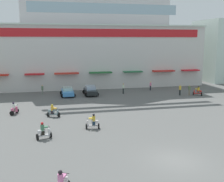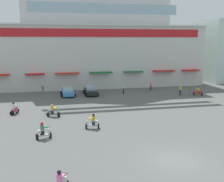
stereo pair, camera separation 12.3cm
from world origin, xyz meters
name	(u,v)px [view 1 (the left image)]	position (x,y,z in m)	size (l,w,h in m)	color
ground_plane	(127,114)	(0.00, 13.00, 0.00)	(128.00, 128.00, 0.00)	#5E5F5D
colonial_building	(95,36)	(0.00, 36.03, 9.25)	(39.52, 16.56, 21.06)	silver
parked_car_0	(68,91)	(-6.05, 25.27, 0.72)	(2.30, 4.00, 1.41)	#4189CE
parked_car_1	(90,90)	(-2.48, 25.31, 0.73)	(2.27, 4.24, 1.45)	black
scooter_rider_0	(198,92)	(13.91, 21.33, 0.61)	(1.50, 1.11, 1.49)	black
scooter_rider_1	(93,123)	(-4.71, 8.49, 0.63)	(1.41, 0.73, 1.51)	black
scooter_rider_2	(53,112)	(-8.42, 13.70, 0.59)	(1.48, 0.96, 1.45)	black
scooter_rider_3	(14,109)	(-12.85, 15.89, 0.60)	(0.97, 1.48, 1.47)	black
scooter_rider_5	(44,132)	(-9.34, 6.66, 0.63)	(1.40, 0.87, 1.53)	black
pedestrian_0	(123,88)	(2.86, 25.19, 0.97)	(0.47, 0.47, 1.68)	#212727
pedestrian_1	(42,89)	(-9.88, 27.29, 0.89)	(0.45, 0.45, 1.57)	slate
pedestrian_2	(189,90)	(12.60, 21.59, 0.93)	(0.47, 0.47, 1.65)	#786C56
pedestrian_3	(180,89)	(11.18, 21.93, 0.97)	(0.49, 0.49, 1.71)	black
pedestrian_4	(150,85)	(8.21, 27.07, 0.90)	(0.42, 0.42, 1.57)	black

